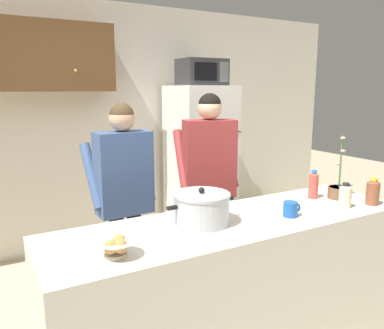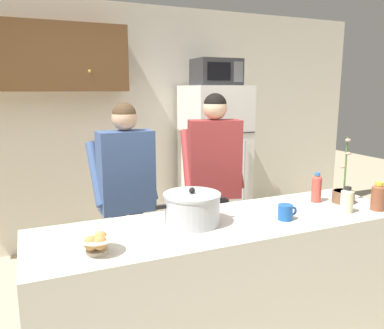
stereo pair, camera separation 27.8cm
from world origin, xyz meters
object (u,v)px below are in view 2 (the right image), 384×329
object	(u,v)px
refrigerator	(214,164)
bottle_near_edge	(317,188)
bread_bowl	(97,243)
bottle_mid_counter	(378,197)
coffee_mug	(286,212)
microwave	(216,72)
person_near_pot	(126,183)
person_by_sink	(214,169)
bottle_far_corner	(347,200)
cooking_pot	(192,208)
potted_orchid	(343,194)

from	to	relation	value
refrigerator	bottle_near_edge	bearing A→B (deg)	-92.48
bread_bowl	bottle_near_edge	distance (m)	1.60
refrigerator	bottle_mid_counter	size ratio (longest dim) A/B	9.25
coffee_mug	microwave	bearing A→B (deg)	75.35
refrigerator	bottle_near_edge	world-z (taller)	refrigerator
bottle_near_edge	microwave	bearing A→B (deg)	87.49
person_near_pot	bottle_mid_counter	distance (m)	1.78
person_by_sink	bread_bowl	bearing A→B (deg)	-138.51
person_by_sink	bottle_near_edge	xyz separation A→B (m)	(0.43, -0.75, -0.03)
bread_bowl	bottle_far_corner	distance (m)	1.60
cooking_pot	bottle_near_edge	world-z (taller)	cooking_pot
bread_bowl	bottle_far_corner	world-z (taller)	bottle_far_corner
person_by_sink	bottle_far_corner	world-z (taller)	person_by_sink
refrigerator	person_by_sink	xyz separation A→B (m)	(-0.51, -0.99, 0.18)
bottle_near_edge	bottle_far_corner	world-z (taller)	bottle_near_edge
refrigerator	person_by_sink	size ratio (longest dim) A/B	1.04
microwave	person_by_sink	distance (m)	1.38
microwave	cooking_pot	xyz separation A→B (m)	(-1.06, -1.78, -0.87)
microwave	bottle_far_corner	xyz separation A→B (m)	(-0.06, -1.99, -0.88)
bread_bowl	microwave	bearing A→B (deg)	50.19
bread_bowl	bottle_near_edge	bearing A→B (deg)	9.52
coffee_mug	potted_orchid	world-z (taller)	potted_orchid
cooking_pot	bread_bowl	world-z (taller)	cooking_pot
bottle_mid_counter	potted_orchid	distance (m)	0.24
refrigerator	cooking_pot	distance (m)	2.10
bottle_near_edge	bottle_mid_counter	world-z (taller)	bottle_near_edge
person_by_sink	bottle_mid_counter	distance (m)	1.26
refrigerator	cooking_pot	bearing A→B (deg)	-120.48
refrigerator	potted_orchid	size ratio (longest dim) A/B	3.75
cooking_pot	bread_bowl	distance (m)	0.63
person_near_pot	coffee_mug	size ratio (longest dim) A/B	12.29
person_near_pot	coffee_mug	xyz separation A→B (m)	(0.74, -0.99, -0.03)
bread_bowl	cooking_pot	bearing A→B (deg)	18.82
person_near_pot	bottle_far_corner	xyz separation A→B (m)	(1.19, -1.03, 0.00)
cooking_pot	bread_bowl	size ratio (longest dim) A/B	2.28
bottle_far_corner	bottle_mid_counter	bearing A→B (deg)	-11.70
coffee_mug	bottle_mid_counter	world-z (taller)	bottle_mid_counter
person_by_sink	bottle_mid_counter	size ratio (longest dim) A/B	8.89
person_by_sink	cooking_pot	xyz separation A→B (m)	(-0.56, -0.82, -0.04)
potted_orchid	cooking_pot	bearing A→B (deg)	178.56
bottle_near_edge	cooking_pot	bearing A→B (deg)	-176.35
bottle_mid_counter	bottle_far_corner	world-z (taller)	bottle_mid_counter
potted_orchid	person_by_sink	bearing A→B (deg)	125.02
microwave	bottle_near_edge	world-z (taller)	microwave
refrigerator	bread_bowl	size ratio (longest dim) A/B	8.84
bread_bowl	bottle_near_edge	world-z (taller)	bottle_near_edge
bottle_mid_counter	bottle_near_edge	bearing A→B (deg)	127.48
person_near_pot	bread_bowl	size ratio (longest dim) A/B	8.16
coffee_mug	bottle_far_corner	distance (m)	0.45
microwave	bottle_far_corner	distance (m)	2.17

